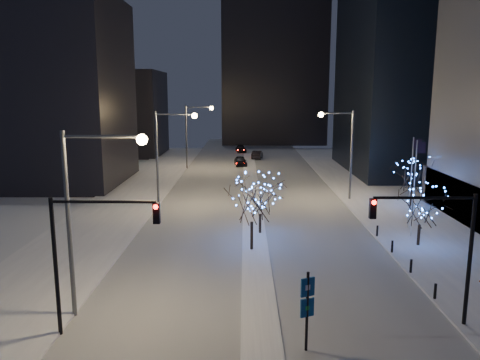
{
  "coord_description": "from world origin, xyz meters",
  "views": [
    {
      "loc": [
        -0.83,
        -21.44,
        11.86
      ],
      "look_at": [
        -1.19,
        15.35,
        5.0
      ],
      "focal_mm": 35.0,
      "sensor_mm": 36.0,
      "label": 1
    }
  ],
  "objects_px": {
    "traffic_signal_west": "(86,243)",
    "traffic_signal_east": "(440,238)",
    "street_lamp_w_near": "(87,199)",
    "street_lamp_w_mid": "(167,145)",
    "holiday_tree_plaza_near": "(421,207)",
    "wayfinding_sign": "(307,303)",
    "street_lamp_w_far": "(193,128)",
    "car_far": "(241,149)",
    "street_lamp_east": "(344,143)",
    "car_near": "(240,161)",
    "holiday_tree_median_far": "(260,198)",
    "car_mid": "(257,155)",
    "holiday_tree_median_near": "(252,200)",
    "holiday_tree_plaza_far": "(412,176)"
  },
  "relations": [
    {
      "from": "car_near",
      "to": "holiday_tree_median_far",
      "type": "relative_size",
      "value": 0.97
    },
    {
      "from": "street_lamp_east",
      "to": "holiday_tree_plaza_far",
      "type": "height_order",
      "value": "street_lamp_east"
    },
    {
      "from": "traffic_signal_west",
      "to": "car_far",
      "type": "xyz_separation_m",
      "value": [
        6.86,
        73.27,
        -4.09
      ]
    },
    {
      "from": "holiday_tree_median_near",
      "to": "holiday_tree_plaza_near",
      "type": "height_order",
      "value": "holiday_tree_median_near"
    },
    {
      "from": "holiday_tree_median_near",
      "to": "holiday_tree_median_far",
      "type": "relative_size",
      "value": 1.22
    },
    {
      "from": "street_lamp_w_mid",
      "to": "traffic_signal_east",
      "type": "xyz_separation_m",
      "value": [
        17.88,
        -26.0,
        -1.74
      ]
    },
    {
      "from": "traffic_signal_east",
      "to": "holiday_tree_median_far",
      "type": "bearing_deg",
      "value": 117.97
    },
    {
      "from": "car_far",
      "to": "wayfinding_sign",
      "type": "xyz_separation_m",
      "value": [
        3.64,
        -74.65,
        1.71
      ]
    },
    {
      "from": "car_mid",
      "to": "holiday_tree_plaza_near",
      "type": "bearing_deg",
      "value": 112.13
    },
    {
      "from": "street_lamp_east",
      "to": "car_mid",
      "type": "bearing_deg",
      "value": 104.42
    },
    {
      "from": "street_lamp_w_near",
      "to": "street_lamp_east",
      "type": "height_order",
      "value": "same"
    },
    {
      "from": "street_lamp_w_far",
      "to": "holiday_tree_plaza_far",
      "type": "height_order",
      "value": "street_lamp_w_far"
    },
    {
      "from": "wayfinding_sign",
      "to": "car_near",
      "type": "bearing_deg",
      "value": 70.03
    },
    {
      "from": "street_lamp_w_mid",
      "to": "street_lamp_w_near",
      "type": "bearing_deg",
      "value": -90.0
    },
    {
      "from": "holiday_tree_plaza_near",
      "to": "holiday_tree_plaza_far",
      "type": "relative_size",
      "value": 0.97
    },
    {
      "from": "traffic_signal_west",
      "to": "holiday_tree_plaza_near",
      "type": "bearing_deg",
      "value": 32.94
    },
    {
      "from": "street_lamp_w_near",
      "to": "car_mid",
      "type": "xyz_separation_m",
      "value": [
        10.44,
        61.38,
        -5.74
      ]
    },
    {
      "from": "traffic_signal_west",
      "to": "holiday_tree_median_near",
      "type": "relative_size",
      "value": 1.21
    },
    {
      "from": "holiday_tree_median_near",
      "to": "street_lamp_w_near",
      "type": "bearing_deg",
      "value": -129.22
    },
    {
      "from": "street_lamp_w_mid",
      "to": "holiday_tree_median_far",
      "type": "bearing_deg",
      "value": -46.98
    },
    {
      "from": "street_lamp_w_far",
      "to": "car_far",
      "type": "distance_m",
      "value": 23.25
    },
    {
      "from": "car_mid",
      "to": "holiday_tree_median_near",
      "type": "relative_size",
      "value": 0.79
    },
    {
      "from": "street_lamp_w_far",
      "to": "holiday_tree_plaza_near",
      "type": "xyz_separation_m",
      "value": [
        21.72,
        -38.25,
        -3.26
      ]
    },
    {
      "from": "holiday_tree_plaza_near",
      "to": "wayfinding_sign",
      "type": "bearing_deg",
      "value": -125.32
    },
    {
      "from": "traffic_signal_west",
      "to": "street_lamp_w_near",
      "type": "bearing_deg",
      "value": 103.96
    },
    {
      "from": "car_near",
      "to": "holiday_tree_plaza_near",
      "type": "bearing_deg",
      "value": -76.9
    },
    {
      "from": "street_lamp_w_far",
      "to": "holiday_tree_median_far",
      "type": "distance_m",
      "value": 36.51
    },
    {
      "from": "traffic_signal_west",
      "to": "traffic_signal_east",
      "type": "bearing_deg",
      "value": 3.29
    },
    {
      "from": "street_lamp_east",
      "to": "holiday_tree_plaza_far",
      "type": "bearing_deg",
      "value": -25.88
    },
    {
      "from": "traffic_signal_east",
      "to": "holiday_tree_plaza_far",
      "type": "relative_size",
      "value": 1.4
    },
    {
      "from": "holiday_tree_median_far",
      "to": "street_lamp_w_far",
      "type": "bearing_deg",
      "value": 105.04
    },
    {
      "from": "street_lamp_w_far",
      "to": "car_near",
      "type": "relative_size",
      "value": 2.16
    },
    {
      "from": "car_mid",
      "to": "holiday_tree_plaza_near",
      "type": "relative_size",
      "value": 0.95
    },
    {
      "from": "holiday_tree_plaza_near",
      "to": "street_lamp_w_near",
      "type": "bearing_deg",
      "value": -151.6
    },
    {
      "from": "street_lamp_w_far",
      "to": "holiday_tree_plaza_far",
      "type": "relative_size",
      "value": 2.0
    },
    {
      "from": "holiday_tree_median_near",
      "to": "car_mid",
      "type": "bearing_deg",
      "value": 87.99
    },
    {
      "from": "car_near",
      "to": "traffic_signal_east",
      "type": "bearing_deg",
      "value": -85.06
    },
    {
      "from": "street_lamp_w_near",
      "to": "holiday_tree_median_far",
      "type": "height_order",
      "value": "street_lamp_w_near"
    },
    {
      "from": "car_mid",
      "to": "wayfinding_sign",
      "type": "height_order",
      "value": "wayfinding_sign"
    },
    {
      "from": "street_lamp_w_near",
      "to": "street_lamp_w_mid",
      "type": "xyz_separation_m",
      "value": [
        0.0,
        25.0,
        0.0
      ]
    },
    {
      "from": "traffic_signal_west",
      "to": "car_far",
      "type": "distance_m",
      "value": 73.7
    },
    {
      "from": "street_lamp_w_near",
      "to": "holiday_tree_plaza_far",
      "type": "bearing_deg",
      "value": 44.03
    },
    {
      "from": "car_mid",
      "to": "car_far",
      "type": "relative_size",
      "value": 0.99
    },
    {
      "from": "traffic_signal_east",
      "to": "car_mid",
      "type": "bearing_deg",
      "value": 96.8
    },
    {
      "from": "holiday_tree_median_far",
      "to": "holiday_tree_plaza_far",
      "type": "distance_m",
      "value": 18.99
    },
    {
      "from": "street_lamp_w_near",
      "to": "holiday_tree_plaza_far",
      "type": "distance_m",
      "value": 35.8
    },
    {
      "from": "traffic_signal_east",
      "to": "car_mid",
      "type": "relative_size",
      "value": 1.53
    },
    {
      "from": "holiday_tree_plaza_far",
      "to": "wayfinding_sign",
      "type": "bearing_deg",
      "value": -117.46
    },
    {
      "from": "car_far",
      "to": "street_lamp_w_mid",
      "type": "bearing_deg",
      "value": -106.26
    },
    {
      "from": "street_lamp_w_near",
      "to": "car_far",
      "type": "height_order",
      "value": "street_lamp_w_near"
    }
  ]
}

